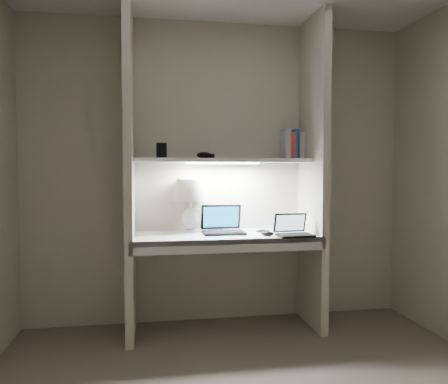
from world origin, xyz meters
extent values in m
cube|color=beige|center=(0.00, 1.50, 1.25)|extent=(3.20, 0.01, 2.50)
cube|color=beige|center=(-0.73, 1.23, 1.25)|extent=(0.06, 0.55, 2.50)
cube|color=beige|center=(0.73, 1.23, 1.25)|extent=(0.06, 0.55, 2.50)
cube|color=white|center=(0.00, 1.23, 0.75)|extent=(1.40, 0.55, 0.04)
cube|color=silver|center=(0.00, 0.96, 0.72)|extent=(1.46, 0.03, 0.10)
cube|color=silver|center=(0.00, 1.32, 1.35)|extent=(1.40, 0.36, 0.03)
cube|color=white|center=(0.00, 1.32, 1.33)|extent=(0.60, 0.04, 0.02)
cylinder|color=white|center=(-0.25, 1.38, 0.78)|extent=(0.11, 0.11, 0.02)
ellipsoid|color=white|center=(-0.25, 1.38, 0.88)|extent=(0.15, 0.15, 0.18)
cylinder|color=white|center=(-0.25, 1.38, 0.99)|extent=(0.02, 0.02, 0.08)
sphere|color=#FFD899|center=(-0.25, 1.38, 1.06)|extent=(0.04, 0.04, 0.04)
cube|color=black|center=(-0.01, 1.23, 0.78)|extent=(0.33, 0.23, 0.02)
cube|color=black|center=(-0.01, 1.23, 0.79)|extent=(0.28, 0.16, 0.00)
cube|color=black|center=(-0.01, 1.36, 0.89)|extent=(0.33, 0.06, 0.20)
cube|color=#1C9CEE|center=(-0.01, 1.36, 0.89)|extent=(0.29, 0.05, 0.17)
cube|color=black|center=(0.50, 1.00, 0.78)|extent=(0.27, 0.19, 0.02)
cube|color=black|center=(0.50, 1.00, 0.79)|extent=(0.23, 0.14, 0.00)
cube|color=black|center=(0.50, 1.11, 0.86)|extent=(0.26, 0.07, 0.15)
cube|color=silver|center=(0.50, 1.10, 0.86)|extent=(0.23, 0.05, 0.12)
cube|color=silver|center=(-0.03, 1.45, 0.85)|extent=(0.12, 0.09, 0.15)
ellipsoid|color=black|center=(0.31, 1.07, 0.79)|extent=(0.11, 0.09, 0.04)
torus|color=black|center=(0.34, 1.30, 0.78)|extent=(0.12, 0.12, 0.01)
cube|color=gold|center=(-0.64, 1.24, 0.77)|extent=(0.09, 0.09, 0.00)
cube|color=#BDBDBD|center=(0.75, 1.42, 1.48)|extent=(0.04, 0.17, 0.22)
cube|color=#28269B|center=(0.72, 1.42, 1.49)|extent=(0.05, 0.17, 0.25)
cube|color=#B7B7B3|center=(0.68, 1.42, 1.48)|extent=(0.05, 0.17, 0.22)
cube|color=#254DA2|center=(0.63, 1.42, 1.49)|extent=(0.03, 0.17, 0.25)
cube|color=red|center=(0.60, 1.42, 1.48)|extent=(0.04, 0.17, 0.22)
cube|color=#B7B6BB|center=(0.55, 1.42, 1.49)|extent=(0.05, 0.17, 0.25)
cube|color=black|center=(-0.49, 1.33, 1.43)|extent=(0.08, 0.07, 0.12)
ellipsoid|color=black|center=(-0.15, 1.36, 1.39)|extent=(0.14, 0.11, 0.05)
camera|label=1|loc=(-0.57, -2.14, 1.28)|focal=35.00mm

